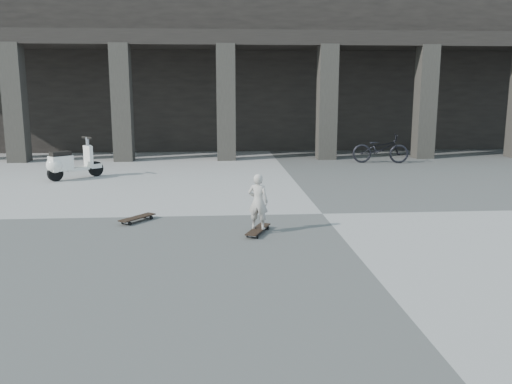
{
  "coord_description": "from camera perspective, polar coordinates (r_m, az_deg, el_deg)",
  "views": [
    {
      "loc": [
        -2.15,
        -10.63,
        2.55
      ],
      "look_at": [
        -1.43,
        -0.91,
        0.65
      ],
      "focal_mm": 38.0,
      "sensor_mm": 36.0,
      "label": 1
    }
  ],
  "objects": [
    {
      "name": "longboard",
      "position": [
        9.58,
        0.22,
        -3.99
      ],
      "size": [
        0.52,
        0.87,
        0.09
      ],
      "rotation": [
        0.0,
        0.0,
        1.17
      ],
      "color": "black",
      "rests_on": "ground"
    },
    {
      "name": "ground",
      "position": [
        11.14,
        7.0,
        -2.29
      ],
      "size": [
        90.0,
        90.0,
        0.0
      ],
      "primitive_type": "plane",
      "color": "#4D4D4B",
      "rests_on": "ground"
    },
    {
      "name": "child",
      "position": [
        9.46,
        0.22,
        -1.01
      ],
      "size": [
        0.42,
        0.35,
        0.98
      ],
      "primitive_type": "imported",
      "rotation": [
        0.0,
        0.0,
        2.79
      ],
      "color": "#BAB2A8",
      "rests_on": "longboard"
    },
    {
      "name": "colonnade",
      "position": [
        24.5,
        0.82,
        12.14
      ],
      "size": [
        28.0,
        8.82,
        6.0
      ],
      "color": "black",
      "rests_on": "ground"
    },
    {
      "name": "skateboard_spare",
      "position": [
        10.65,
        -12.39,
        -2.69
      ],
      "size": [
        0.65,
        0.76,
        0.1
      ],
      "rotation": [
        0.0,
        0.0,
        0.91
      ],
      "color": "black",
      "rests_on": "ground"
    },
    {
      "name": "scooter",
      "position": [
        15.92,
        -19.39,
        2.85
      ],
      "size": [
        1.34,
        1.22,
        1.16
      ],
      "rotation": [
        0.0,
        0.0,
        0.72
      ],
      "color": "black",
      "rests_on": "ground"
    },
    {
      "name": "bicycle",
      "position": [
        18.89,
        12.97,
        4.48
      ],
      "size": [
        1.95,
        0.95,
        0.98
      ],
      "primitive_type": "imported",
      "rotation": [
        0.0,
        0.0,
        1.41
      ],
      "color": "black",
      "rests_on": "ground"
    }
  ]
}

